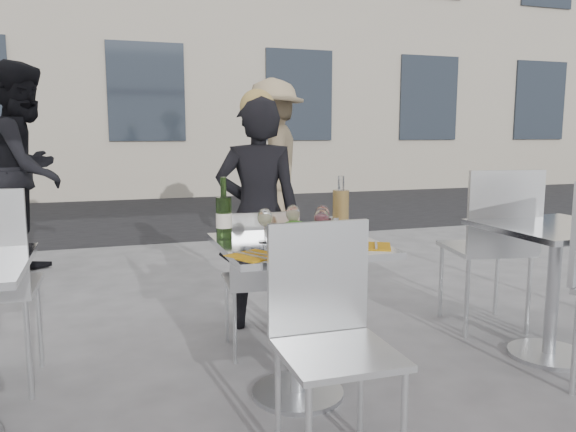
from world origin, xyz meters
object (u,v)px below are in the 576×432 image
object	(u,v)px
wine_bottle	(224,215)
napkin_left	(254,255)
pedestrian_a	(26,170)
pizza_near	(328,247)
sugar_shaker	(332,229)
side_table_right	(555,263)
wineglass_red_b	(322,215)
napkin_right	(370,246)
woman_diner	(258,215)
pizza_far	(304,230)
chair_near	(329,323)
wineglass_red_a	(321,218)
carafe	(341,211)
side_chair_rfar	(494,237)
chair_far	(261,271)
wineglass_white_a	(265,219)
main_table	(298,286)
pedestrian_b	(273,162)
wineglass_white_b	(293,215)
salad_plate	(295,231)

from	to	relation	value
wine_bottle	napkin_left	xyz separation A→B (m)	(0.04, -0.40, -0.11)
pedestrian_a	napkin_left	xyz separation A→B (m)	(1.20, -3.19, -0.17)
pizza_near	sugar_shaker	bearing A→B (deg)	62.52
side_table_right	wineglass_red_b	world-z (taller)	wineglass_red_b
napkin_right	woman_diner	bearing A→B (deg)	125.45
side_table_right	napkin_right	xyz separation A→B (m)	(-1.23, -0.19, 0.21)
pizza_far	sugar_shaker	size ratio (longest dim) A/B	3.21
chair_near	pizza_near	world-z (taller)	chair_near
pedestrian_a	pizza_far	size ratio (longest dim) A/B	5.40
woman_diner	wineglass_red_a	world-z (taller)	woman_diner
woman_diner	pedestrian_a	xyz separation A→B (m)	(-1.56, 1.97, 0.19)
carafe	wineglass_red_b	distance (m)	0.13
side_chair_rfar	pizza_far	world-z (taller)	side_chair_rfar
chair_far	wine_bottle	size ratio (longest dim) A/B	2.82
pizza_far	napkin_left	world-z (taller)	pizza_far
pedestrian_a	pizza_far	world-z (taller)	pedestrian_a
chair_near	napkin_right	size ratio (longest dim) A/B	3.76
wineglass_white_a	napkin_right	distance (m)	0.49
main_table	chair_far	bearing A→B (deg)	93.78
wine_bottle	woman_diner	bearing A→B (deg)	64.52
main_table	wineglass_red_b	size ratio (longest dim) A/B	4.76
side_table_right	napkin_left	size ratio (longest dim) A/B	3.08
pedestrian_b	wineglass_white_a	bearing A→B (deg)	7.42
carafe	pizza_near	bearing A→B (deg)	-121.79
napkin_right	chair_far	bearing A→B (deg)	139.53
chair_far	pedestrian_b	size ratio (longest dim) A/B	0.45
side_table_right	pedestrian_a	xyz separation A→B (m)	(-2.97, 2.97, 0.39)
carafe	napkin_left	size ratio (longest dim) A/B	1.19
chair_near	napkin_right	world-z (taller)	chair_near
pizza_near	carafe	size ratio (longest dim) A/B	1.13
pedestrian_b	carafe	distance (m)	3.62
main_table	pedestrian_b	xyz separation A→B (m)	(0.99, 3.68, 0.38)
chair_far	wine_bottle	bearing A→B (deg)	55.72
main_table	wineglass_red_a	bearing A→B (deg)	-13.94
woman_diner	carafe	distance (m)	0.90
pedestrian_b	napkin_right	distance (m)	3.94
main_table	side_chair_rfar	xyz separation A→B (m)	(1.45, 0.45, 0.07)
wine_bottle	carafe	xyz separation A→B (m)	(0.58, -0.05, 0.00)
pedestrian_b	napkin_left	world-z (taller)	pedestrian_b
pedestrian_b	wine_bottle	size ratio (longest dim) A/B	6.25
sugar_shaker	wineglass_red_a	size ratio (longest dim) A/B	0.68
side_chair_rfar	pedestrian_a	size ratio (longest dim) A/B	0.56
main_table	wineglass_white_b	xyz separation A→B (m)	(0.02, 0.12, 0.32)
side_chair_rfar	wine_bottle	xyz separation A→B (m)	(-1.76, -0.27, 0.25)
salad_plate	side_chair_rfar	bearing A→B (deg)	14.44
main_table	carafe	world-z (taller)	carafe
pizza_far	wine_bottle	world-z (taller)	wine_bottle
chair_far	napkin_left	xyz separation A→B (m)	(-0.24, -0.75, 0.26)
side_chair_rfar	salad_plate	bearing A→B (deg)	25.46
chair_far	pizza_near	bearing A→B (deg)	102.43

